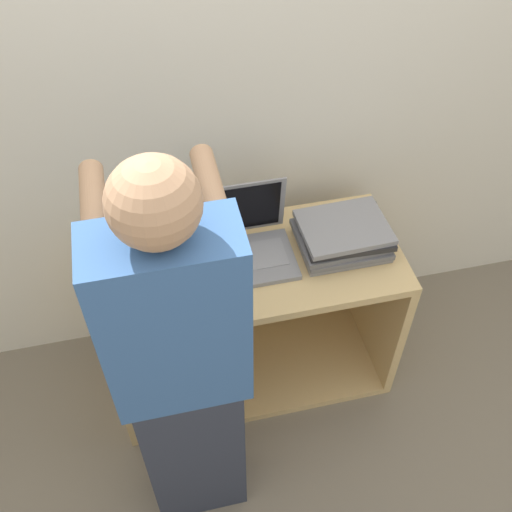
{
  "coord_description": "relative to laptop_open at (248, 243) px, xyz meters",
  "views": [
    {
      "loc": [
        -0.33,
        -1.24,
        2.45
      ],
      "look_at": [
        0.0,
        0.19,
        0.86
      ],
      "focal_mm": 42.0,
      "sensor_mm": 36.0,
      "label": 1
    }
  ],
  "objects": [
    {
      "name": "ground_plane",
      "position": [
        0.0,
        -0.32,
        -0.8
      ],
      "size": [
        12.0,
        12.0,
        0.0
      ],
      "primitive_type": "plane",
      "color": "#756B5B"
    },
    {
      "name": "wall_back",
      "position": [
        0.0,
        0.33,
        0.4
      ],
      "size": [
        8.0,
        0.05,
        2.4
      ],
      "color": "silver",
      "rests_on": "ground_plane"
    },
    {
      "name": "cart",
      "position": [
        0.0,
        0.02,
        -0.43
      ],
      "size": [
        1.18,
        0.55,
        0.74
      ],
      "color": "tan",
      "rests_on": "ground_plane"
    },
    {
      "name": "laptop_open",
      "position": [
        0.0,
        0.0,
        0.0
      ],
      "size": [
        0.33,
        0.3,
        0.28
      ],
      "color": "gray",
      "rests_on": "cart"
    },
    {
      "name": "laptop_stack_left",
      "position": [
        -0.37,
        -0.05,
        -0.01
      ],
      "size": [
        0.35,
        0.28,
        0.09
      ],
      "color": "gray",
      "rests_on": "cart"
    },
    {
      "name": "laptop_stack_right",
      "position": [
        0.36,
        -0.05,
        0.0
      ],
      "size": [
        0.36,
        0.28,
        0.12
      ],
      "color": "gray",
      "rests_on": "cart"
    },
    {
      "name": "person",
      "position": [
        -0.33,
        -0.56,
        0.05
      ],
      "size": [
        0.4,
        0.53,
        1.68
      ],
      "color": "#2D3342",
      "rests_on": "ground_plane"
    }
  ]
}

